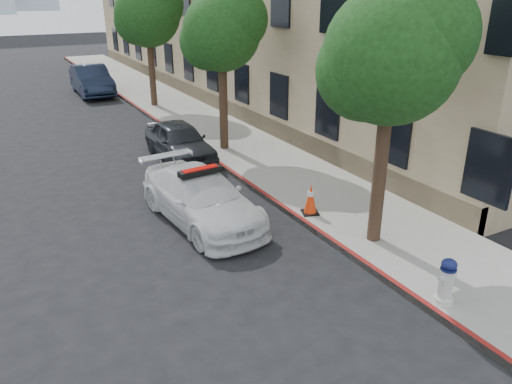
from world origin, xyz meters
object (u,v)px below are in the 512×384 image
object	(u,v)px
parked_car_far	(92,80)
parked_car_mid	(180,141)
police_car	(201,198)
fire_hydrant	(446,282)
traffic_cone	(311,199)

from	to	relation	value
parked_car_far	parked_car_mid	bearing A→B (deg)	-88.05
police_car	parked_car_mid	bearing A→B (deg)	70.54
police_car	parked_car_far	distance (m)	17.78
parked_car_far	fire_hydrant	bearing A→B (deg)	-85.73
police_car	traffic_cone	xyz separation A→B (m)	(2.49, -1.20, -0.10)
parked_car_far	traffic_cone	bearing A→B (deg)	-84.73
fire_hydrant	traffic_cone	xyz separation A→B (m)	(0.07, 4.41, -0.05)
fire_hydrant	parked_car_far	bearing A→B (deg)	97.94
police_car	parked_car_far	size ratio (longest dim) A/B	0.95
fire_hydrant	traffic_cone	bearing A→B (deg)	93.63
parked_car_far	fire_hydrant	size ratio (longest dim) A/B	5.28
parked_car_far	traffic_cone	size ratio (longest dim) A/B	6.02
fire_hydrant	traffic_cone	size ratio (longest dim) A/B	1.14
police_car	parked_car_mid	size ratio (longest dim) A/B	1.19
fire_hydrant	traffic_cone	distance (m)	4.41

